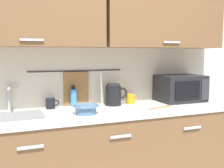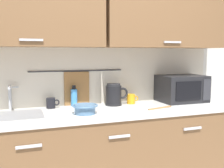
% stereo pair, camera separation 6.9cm
% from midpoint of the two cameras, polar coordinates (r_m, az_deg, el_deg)
% --- Properties ---
extents(counter_unit, '(2.53, 0.64, 0.90)m').
position_cam_midpoint_polar(counter_unit, '(2.53, -0.47, -15.25)').
color(counter_unit, brown).
rests_on(counter_unit, ground).
extents(back_wall_assembly, '(3.70, 0.41, 2.50)m').
position_cam_midpoint_polar(back_wall_assembly, '(2.57, -1.97, 9.39)').
color(back_wall_assembly, silver).
rests_on(back_wall_assembly, ground).
extents(sink_faucet, '(0.09, 0.17, 0.22)m').
position_cam_midpoint_polar(sink_faucet, '(2.47, -20.19, -2.03)').
color(sink_faucet, '#B2B5BA').
rests_on(sink_faucet, counter_unit).
extents(microwave, '(0.46, 0.35, 0.27)m').
position_cam_midpoint_polar(microwave, '(2.86, 15.30, -0.92)').
color(microwave, black).
rests_on(microwave, counter_unit).
extents(electric_kettle, '(0.23, 0.16, 0.21)m').
position_cam_midpoint_polar(electric_kettle, '(2.56, 1.21, -2.29)').
color(electric_kettle, black).
rests_on(electric_kettle, counter_unit).
extents(dish_soap_bottle, '(0.06, 0.06, 0.20)m').
position_cam_midpoint_polar(dish_soap_bottle, '(2.54, -7.33, -2.75)').
color(dish_soap_bottle, '#3F8CD8').
rests_on(dish_soap_bottle, counter_unit).
extents(mug_near_sink, '(0.12, 0.08, 0.09)m').
position_cam_midpoint_polar(mug_near_sink, '(2.48, -12.09, -3.98)').
color(mug_near_sink, black).
rests_on(mug_near_sink, counter_unit).
extents(mixing_bowl, '(0.21, 0.21, 0.08)m').
position_cam_midpoint_polar(mixing_bowl, '(2.21, -4.88, -5.22)').
color(mixing_bowl, '#4C7093').
rests_on(mixing_bowl, counter_unit).
extents(mug_by_kettle, '(0.12, 0.08, 0.09)m').
position_cam_midpoint_polar(mug_by_kettle, '(2.65, 4.87, -3.18)').
color(mug_by_kettle, orange).
rests_on(mug_by_kettle, counter_unit).
extents(wooden_spoon, '(0.27, 0.09, 0.01)m').
position_cam_midpoint_polar(wooden_spoon, '(2.49, 11.59, -4.91)').
color(wooden_spoon, '#9E7042').
rests_on(wooden_spoon, counter_unit).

